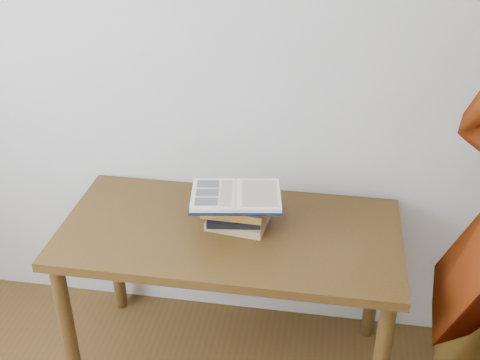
# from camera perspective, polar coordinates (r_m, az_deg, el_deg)

# --- Properties ---
(desk) EXTENTS (1.37, 0.68, 0.73)m
(desk) POSITION_cam_1_polar(r_m,az_deg,el_deg) (2.48, -0.97, -6.56)
(desk) COLOR #442E11
(desk) RESTS_ON ground
(book_stack) EXTENTS (0.26, 0.20, 0.13)m
(book_stack) POSITION_cam_1_polar(r_m,az_deg,el_deg) (2.41, -0.39, -3.02)
(book_stack) COLOR olive
(book_stack) RESTS_ON desk
(open_book) EXTENTS (0.39, 0.30, 0.03)m
(open_book) POSITION_cam_1_polar(r_m,az_deg,el_deg) (2.37, -0.37, -1.52)
(open_book) COLOR black
(open_book) RESTS_ON book_stack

